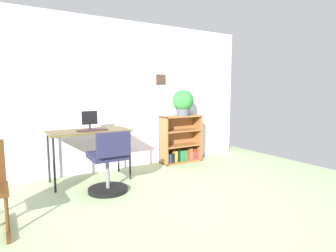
% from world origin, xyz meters
% --- Properties ---
extents(ground_plane, '(6.24, 6.24, 0.00)m').
position_xyz_m(ground_plane, '(0.00, 0.00, 0.00)').
color(ground_plane, '#96AA7B').
extents(wall_back, '(5.20, 0.12, 2.49)m').
position_xyz_m(wall_back, '(0.00, 2.15, 1.25)').
color(wall_back, silver).
rests_on(wall_back, ground_plane).
extents(desk, '(1.15, 0.55, 0.76)m').
position_xyz_m(desk, '(-0.57, 1.68, 0.70)').
color(desk, brown).
rests_on(desk, ground_plane).
extents(monitor, '(0.23, 0.14, 0.28)m').
position_xyz_m(monitor, '(-0.54, 1.72, 0.90)').
color(monitor, '#262628').
rests_on(monitor, desk).
extents(keyboard, '(0.42, 0.14, 0.02)m').
position_xyz_m(keyboard, '(-0.54, 1.59, 0.77)').
color(keyboard, '#321E1D').
rests_on(keyboard, desk).
extents(office_chair, '(0.52, 0.55, 0.83)m').
position_xyz_m(office_chair, '(-0.50, 1.06, 0.36)').
color(office_chair, black).
rests_on(office_chair, ground_plane).
extents(bookshelf_low, '(0.78, 0.30, 0.87)m').
position_xyz_m(bookshelf_low, '(1.20, 1.95, 0.37)').
color(bookshelf_low, '#905B30').
rests_on(bookshelf_low, ground_plane).
extents(potted_plant_on_shelf, '(0.39, 0.39, 0.48)m').
position_xyz_m(potted_plant_on_shelf, '(1.23, 1.90, 1.13)').
color(potted_plant_on_shelf, '#474C51').
rests_on(potted_plant_on_shelf, bookshelf_low).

